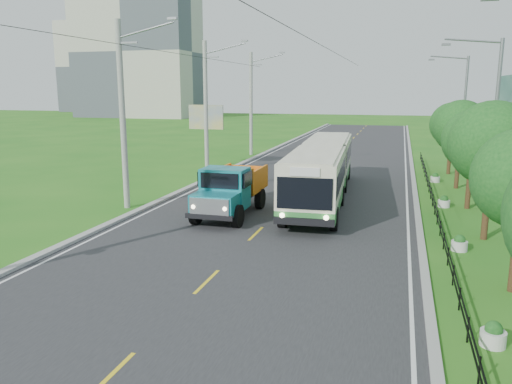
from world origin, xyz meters
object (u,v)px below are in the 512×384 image
at_px(billboard_right, 505,107).
at_px(bus, 322,167).
at_px(tree_fourth, 473,143).
at_px(tree_fifth, 461,130).
at_px(planter_near, 459,244).
at_px(pole_far, 251,103).
at_px(dump_truck, 231,187).
at_px(streetlight_mid, 492,119).
at_px(planter_front, 493,335).
at_px(planter_mid, 444,202).
at_px(streetlight_far, 462,109).
at_px(pole_mid, 206,107).
at_px(planter_far, 435,178).
at_px(tree_third, 493,148).
at_px(tree_back, 452,127).
at_px(billboard_left, 206,121).
at_px(pole_near, 123,115).

distance_m(billboard_right, bus, 12.51).
distance_m(tree_fourth, bus, 8.31).
distance_m(tree_fifth, planter_near, 14.64).
bearing_deg(bus, pole_far, 114.71).
bearing_deg(tree_fifth, dump_truck, -137.19).
bearing_deg(streetlight_mid, planter_front, -97.27).
distance_m(planter_mid, bus, 7.08).
height_order(streetlight_far, dump_truck, streetlight_far).
relative_size(pole_mid, tree_fifth, 1.72).
distance_m(tree_fourth, streetlight_mid, 1.54).
distance_m(planter_far, bus, 10.48).
relative_size(tree_third, streetlight_mid, 0.66).
bearing_deg(pole_mid, streetlight_far, 20.32).
xyz_separation_m(streetlight_far, billboard_right, (1.66, -8.00, 0.44)).
bearing_deg(billboard_right, planter_near, -104.80).
xyz_separation_m(planter_mid, billboard_right, (3.70, 6.00, 5.06)).
bearing_deg(tree_back, tree_fifth, -90.00).
distance_m(planter_mid, billboard_left, 20.99).
relative_size(streetlight_mid, planter_front, 13.54).
distance_m(planter_mid, billboard_right, 8.68).
xyz_separation_m(pole_near, billboard_left, (-1.24, 15.00, -1.23)).
relative_size(tree_back, billboard_left, 1.06).
bearing_deg(billboard_left, pole_near, -85.28).
distance_m(pole_near, planter_mid, 18.23).
xyz_separation_m(tree_third, streetlight_mid, (0.79, 5.86, 0.92)).
height_order(pole_far, bus, pole_far).
xyz_separation_m(billboard_left, billboard_right, (21.80, -4.00, 1.48)).
bearing_deg(tree_third, planter_front, -97.06).
height_order(planter_near, planter_mid, same).
height_order(planter_mid, billboard_left, billboard_left).
bearing_deg(planter_far, pole_near, -142.37).
relative_size(streetlight_mid, planter_near, 13.54).
bearing_deg(pole_near, planter_mid, 16.52).
relative_size(tree_fifth, dump_truck, 0.93).
xyz_separation_m(streetlight_mid, planter_near, (-2.04, -8.00, -4.62)).
bearing_deg(tree_fourth, planter_mid, -173.61).
distance_m(tree_third, tree_fourth, 6.01).
bearing_deg(pole_mid, bus, -33.98).
xyz_separation_m(planter_mid, billboard_left, (-18.10, 10.00, 3.58)).
bearing_deg(bus, planter_far, 44.95).
distance_m(tree_third, streetlight_far, 19.90).
bearing_deg(pole_near, streetlight_mid, 14.81).
distance_m(pole_mid, tree_fourth, 19.43).
xyz_separation_m(streetlight_far, dump_truck, (-12.85, -19.04, -3.42)).
bearing_deg(billboard_left, tree_third, -39.33).
height_order(pole_near, tree_fourth, pole_near).
xyz_separation_m(pole_near, tree_fifth, (18.12, 11.14, -1.24)).
bearing_deg(streetlight_far, pole_mid, -159.68).
bearing_deg(planter_far, billboard_right, -28.39).
xyz_separation_m(tree_third, tree_fifth, (-0.00, 12.00, -0.13)).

